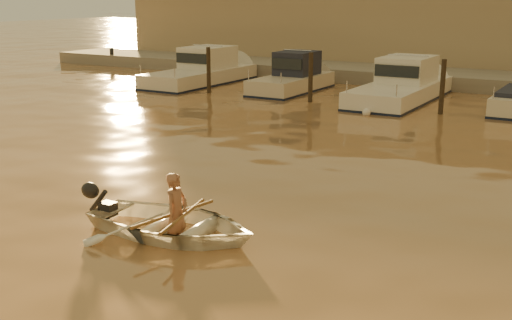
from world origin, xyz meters
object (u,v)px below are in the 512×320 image
Objects in this scene: moored_boat_1 at (292,77)px; moored_boat_2 at (401,85)px; moored_boat_0 at (200,71)px; dinghy at (172,224)px; person at (177,213)px.

moored_boat_1 is 0.74× the size of moored_boat_2.
moored_boat_0 is 0.95× the size of moored_boat_2.
moored_boat_1 is 5.05m from moored_boat_2.
moored_boat_1 is (-6.34, 16.87, 0.40)m from dinghy.
moored_boat_0 is 5.03m from moored_boat_1.
dinghy is 2.22× the size of person.
dinghy is at bearing -69.39° from moored_boat_1.
moored_boat_2 is (10.08, 0.00, 0.00)m from moored_boat_0.
dinghy is at bearing -85.62° from moored_boat_2.
moored_boat_2 is (-1.39, 16.86, 0.18)m from person.
moored_boat_0 is 1.29× the size of moored_boat_1.
moored_boat_0 reaches higher than dinghy.
moored_boat_2 is (-1.29, 16.87, 0.40)m from dinghy.
person is at bearing -90.00° from dinghy.
moored_boat_2 reaches higher than person.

